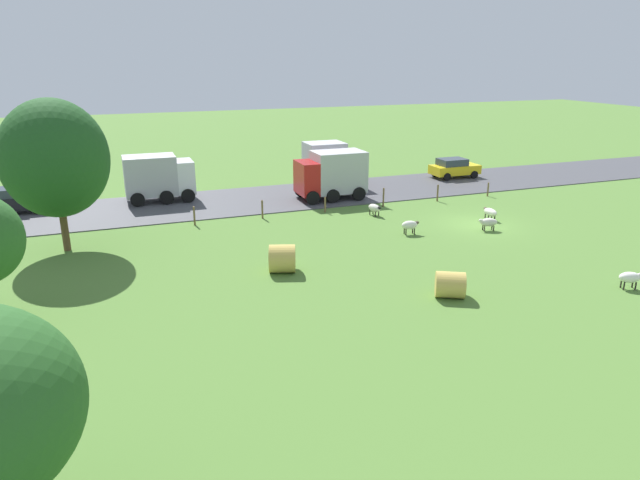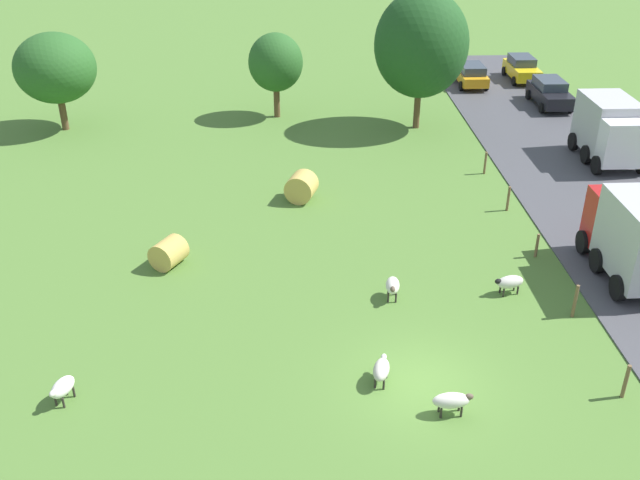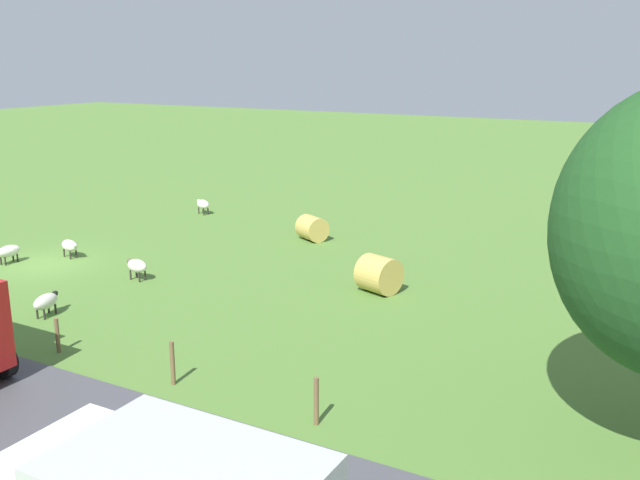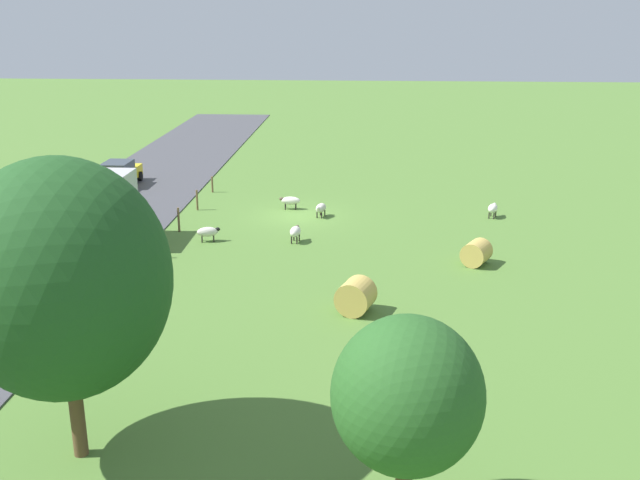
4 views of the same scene
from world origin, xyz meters
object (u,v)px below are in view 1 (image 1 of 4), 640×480
object	(u,v)px
sheep_4	(488,222)
truck_2	(332,174)
sheep_2	(410,225)
car_1	(454,168)
tree_1	(54,159)
hay_bale_0	(450,285)
hay_bale_1	(282,259)
sheep_3	(374,208)
sheep_0	(490,212)
car_0	(12,200)
truck_0	(330,164)
truck_1	(158,177)
sheep_1	(630,277)

from	to	relation	value
sheep_4	truck_2	distance (m)	12.07
sheep_2	car_1	bearing A→B (deg)	-41.50
tree_1	car_1	distance (m)	31.32
hay_bale_0	truck_2	bearing A→B (deg)	-5.30
hay_bale_1	hay_bale_0	bearing A→B (deg)	-132.59
sheep_3	hay_bale_1	size ratio (longest dim) A/B	0.89
sheep_0	car_0	world-z (taller)	car_0
sheep_4	hay_bale_1	bearing A→B (deg)	99.30
truck_0	truck_1	size ratio (longest dim) A/B	0.88
hay_bale_1	tree_1	world-z (taller)	tree_1
truck_2	hay_bale_1	bearing A→B (deg)	149.18
tree_1	truck_0	xyz separation A→B (m)	(9.02, -18.66, -3.05)
car_0	sheep_4	bearing A→B (deg)	-117.67
hay_bale_0	car_0	distance (m)	29.10
hay_bale_1	tree_1	xyz separation A→B (m)	(7.07, 9.86, 4.26)
sheep_4	tree_1	world-z (taller)	tree_1
tree_1	car_0	xyz separation A→B (m)	(9.24, 3.65, -4.01)
truck_0	truck_1	world-z (taller)	truck_0
sheep_4	car_0	bearing A→B (deg)	62.33
hay_bale_0	truck_0	bearing A→B (deg)	-7.76
sheep_1	tree_1	size ratio (longest dim) A/B	0.14
car_1	tree_1	bearing A→B (deg)	106.49
tree_1	truck_2	bearing A→B (deg)	-72.19
hay_bale_0	truck_1	world-z (taller)	truck_1
sheep_0	hay_bale_1	distance (m)	15.47
hay_bale_0	car_0	bearing A→B (deg)	41.76
sheep_2	sheep_4	size ratio (longest dim) A/B	0.92
car_0	truck_1	bearing A→B (deg)	-90.18
sheep_1	sheep_4	distance (m)	9.63
sheep_0	truck_0	size ratio (longest dim) A/B	0.30
sheep_1	hay_bale_1	world-z (taller)	hay_bale_1
sheep_2	truck_2	size ratio (longest dim) A/B	0.23
sheep_1	hay_bale_0	world-z (taller)	hay_bale_0
tree_1	truck_2	size ratio (longest dim) A/B	1.66
sheep_0	sheep_3	distance (m)	7.28
sheep_2	truck_1	world-z (taller)	truck_1
truck_0	truck_2	bearing A→B (deg)	159.92
truck_2	car_1	bearing A→B (deg)	-75.40
sheep_0	sheep_3	bearing A→B (deg)	61.31
truck_1	car_1	bearing A→B (deg)	-90.93
sheep_1	sheep_3	distance (m)	15.92
hay_bale_0	car_0	xyz separation A→B (m)	(21.71, 19.38, 0.35)
hay_bale_1	truck_2	world-z (taller)	truck_2
sheep_3	truck_0	distance (m)	8.63
truck_0	sheep_1	bearing A→B (deg)	-167.84
truck_1	car_0	size ratio (longest dim) A/B	1.07
truck_2	car_0	bearing A→B (deg)	80.18
sheep_0	tree_1	xyz separation A→B (m)	(2.99, 24.78, 4.42)
sheep_3	sheep_2	bearing A→B (deg)	-178.09
hay_bale_0	truck_2	world-z (taller)	truck_2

